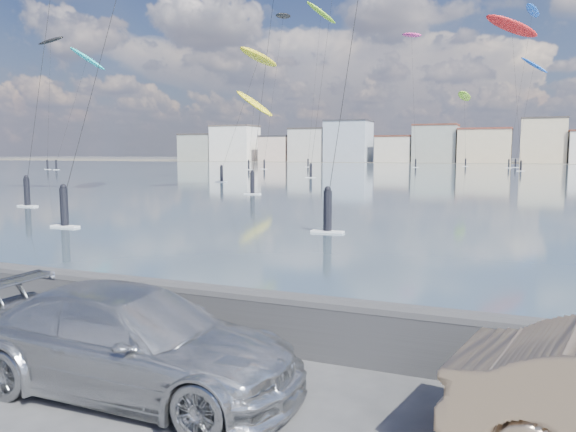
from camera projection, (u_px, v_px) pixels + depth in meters
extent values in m
plane|color=#333335|center=(108.00, 404.00, 7.65)|extent=(700.00, 700.00, 0.00)
cube|color=#34505F|center=(487.00, 173.00, 91.62)|extent=(500.00, 177.00, 0.00)
cube|color=#4C473D|center=(505.00, 162.00, 191.19)|extent=(500.00, 60.00, 0.00)
cube|color=#28282B|center=(209.00, 318.00, 10.07)|extent=(400.00, 0.35, 0.90)
cylinder|color=#28282B|center=(209.00, 293.00, 10.02)|extent=(400.00, 0.36, 0.36)
cube|color=gray|center=(200.00, 148.00, 220.42)|extent=(14.00, 11.00, 10.00)
cube|color=#383330|center=(200.00, 135.00, 219.82)|extent=(14.28, 11.22, 0.60)
cube|color=white|center=(235.00, 144.00, 214.35)|extent=(16.00, 12.00, 13.00)
cube|color=#4C423D|center=(235.00, 126.00, 213.58)|extent=(16.32, 12.24, 0.60)
cube|color=beige|center=(277.00, 149.00, 207.91)|extent=(11.00, 10.00, 9.00)
cube|color=#2D2D33|center=(277.00, 136.00, 207.37)|extent=(11.22, 10.20, 0.60)
cube|color=beige|center=(310.00, 146.00, 202.82)|extent=(13.00, 11.00, 11.50)
cube|color=#383330|center=(310.00, 129.00, 202.14)|extent=(13.26, 11.22, 0.60)
cube|color=#9EA8B7|center=(348.00, 142.00, 197.16)|extent=(15.00, 12.00, 14.00)
cube|color=#2D2D33|center=(349.00, 121.00, 196.33)|extent=(15.30, 12.24, 0.60)
cube|color=beige|center=(395.00, 150.00, 191.19)|extent=(12.00, 10.00, 8.50)
cube|color=#562D23|center=(395.00, 136.00, 190.67)|extent=(12.24, 10.20, 0.60)
cube|color=gray|center=(436.00, 144.00, 185.85)|extent=(14.00, 11.00, 12.00)
cube|color=#562D23|center=(436.00, 125.00, 185.13)|extent=(14.28, 11.22, 0.60)
cube|color=beige|center=(485.00, 146.00, 180.03)|extent=(16.00, 13.00, 10.50)
cube|color=brown|center=(486.00, 129.00, 179.40)|extent=(16.32, 13.26, 0.60)
cube|color=beige|center=(543.00, 141.00, 173.39)|extent=(13.00, 10.00, 13.50)
cube|color=#383330|center=(544.00, 118.00, 172.59)|extent=(13.26, 10.20, 0.60)
imported|color=#B4B6BA|center=(132.00, 341.00, 7.98)|extent=(5.13, 2.18, 1.48)
cube|color=white|center=(327.00, 232.00, 23.84)|extent=(1.40, 0.42, 0.08)
cylinder|color=black|center=(328.00, 211.00, 23.74)|extent=(0.36, 0.36, 1.70)
sphere|color=black|center=(328.00, 189.00, 23.64)|extent=(0.28, 0.28, 0.28)
ellipsoid|color=#8CD826|center=(321.00, 13.00, 134.55)|extent=(7.74, 6.36, 5.54)
cube|color=white|center=(308.00, 167.00, 128.83)|extent=(1.40, 0.42, 0.08)
cylinder|color=black|center=(308.00, 163.00, 128.73)|extent=(0.36, 0.36, 1.70)
sphere|color=black|center=(308.00, 159.00, 128.63)|extent=(0.28, 0.28, 0.28)
cylinder|color=black|center=(315.00, 85.00, 131.62)|extent=(0.74, 10.50, 35.45)
ellipsoid|color=black|center=(51.00, 41.00, 115.82)|extent=(7.64, 2.96, 2.34)
cube|color=white|center=(48.00, 169.00, 111.59)|extent=(1.40, 0.42, 0.08)
cylinder|color=black|center=(47.00, 165.00, 111.49)|extent=(0.36, 0.36, 1.70)
sphere|color=black|center=(47.00, 160.00, 111.39)|extent=(0.28, 0.28, 0.28)
cylinder|color=black|center=(49.00, 101.00, 113.64)|extent=(3.89, 6.29, 25.06)
cube|color=white|center=(311.00, 177.00, 74.95)|extent=(1.40, 0.42, 0.08)
cylinder|color=black|center=(311.00, 171.00, 74.84)|extent=(0.36, 0.36, 1.70)
sphere|color=black|center=(311.00, 164.00, 74.74)|extent=(0.28, 0.28, 0.28)
cylinder|color=black|center=(326.00, 51.00, 75.49)|extent=(1.88, 6.16, 31.39)
cube|color=white|center=(252.00, 194.00, 45.50)|extent=(1.40, 0.42, 0.08)
cylinder|color=black|center=(252.00, 183.00, 45.40)|extent=(0.36, 0.36, 1.70)
sphere|color=black|center=(252.00, 172.00, 45.30)|extent=(0.28, 0.28, 0.28)
ellipsoid|color=#19BFBF|center=(87.00, 59.00, 113.46)|extent=(8.48, 4.26, 5.90)
cube|color=white|center=(56.00, 170.00, 108.99)|extent=(1.40, 0.42, 0.08)
cylinder|color=black|center=(56.00, 165.00, 108.89)|extent=(0.36, 0.36, 1.70)
sphere|color=black|center=(56.00, 160.00, 108.79)|extent=(0.28, 0.28, 0.28)
cylinder|color=black|center=(72.00, 110.00, 111.16)|extent=(1.40, 8.20, 20.97)
ellipsoid|color=#E5338C|center=(412.00, 35.00, 130.75)|extent=(7.86, 10.38, 3.25)
cube|color=white|center=(415.00, 167.00, 126.27)|extent=(1.40, 0.42, 0.08)
cylinder|color=black|center=(416.00, 163.00, 126.17)|extent=(0.36, 0.36, 1.70)
sphere|color=black|center=(416.00, 159.00, 126.07)|extent=(0.28, 0.28, 0.28)
cylinder|color=black|center=(414.00, 97.00, 128.44)|extent=(3.00, 7.46, 29.33)
ellipsoid|color=blue|center=(533.00, 11.00, 130.31)|extent=(4.37, 8.89, 2.63)
cube|color=white|center=(509.00, 168.00, 122.02)|extent=(1.40, 0.42, 0.08)
cylinder|color=black|center=(509.00, 164.00, 121.92)|extent=(0.36, 0.36, 1.70)
sphere|color=black|center=(509.00, 159.00, 121.82)|extent=(0.28, 0.28, 0.28)
cylinder|color=black|center=(521.00, 84.00, 126.10)|extent=(3.47, 14.95, 34.88)
ellipsoid|color=red|center=(512.00, 26.00, 108.20)|extent=(10.91, 7.07, 5.99)
cube|color=white|center=(521.00, 171.00, 101.65)|extent=(1.40, 0.42, 0.08)
cylinder|color=black|center=(521.00, 166.00, 101.54)|extent=(0.36, 0.36, 1.70)
sphere|color=black|center=(521.00, 161.00, 101.44)|extent=(0.28, 0.28, 0.28)
cylinder|color=black|center=(516.00, 93.00, 104.85)|extent=(2.84, 9.41, 26.34)
ellipsoid|color=yellow|center=(259.00, 57.00, 72.20)|extent=(3.51, 10.43, 2.48)
cube|color=white|center=(222.00, 182.00, 64.21)|extent=(1.40, 0.42, 0.08)
cylinder|color=black|center=(222.00, 174.00, 64.11)|extent=(0.36, 0.36, 1.70)
sphere|color=black|center=(221.00, 166.00, 64.00)|extent=(0.28, 0.28, 0.28)
cylinder|color=black|center=(242.00, 111.00, 68.13)|extent=(0.19, 10.58, 14.28)
cube|color=white|center=(28.00, 206.00, 35.27)|extent=(1.40, 0.42, 0.08)
cylinder|color=black|center=(27.00, 192.00, 35.16)|extent=(0.36, 0.36, 1.70)
sphere|color=black|center=(26.00, 177.00, 35.06)|extent=(0.28, 0.28, 0.28)
cylinder|color=black|center=(43.00, 53.00, 37.87)|extent=(3.19, 6.87, 17.53)
cube|color=white|center=(65.00, 226.00, 25.56)|extent=(1.40, 0.42, 0.08)
cylinder|color=black|center=(64.00, 207.00, 25.45)|extent=(0.36, 0.36, 1.70)
sphere|color=black|center=(63.00, 187.00, 25.35)|extent=(0.28, 0.28, 0.28)
ellipsoid|color=#8CD826|center=(464.00, 96.00, 148.48)|extent=(3.90, 9.80, 2.99)
cube|color=white|center=(465.00, 166.00, 135.24)|extent=(1.40, 0.42, 0.08)
cylinder|color=black|center=(466.00, 162.00, 135.14)|extent=(0.36, 0.36, 1.70)
sphere|color=black|center=(466.00, 159.00, 135.04)|extent=(0.28, 0.28, 0.28)
cylinder|color=black|center=(465.00, 127.00, 141.79)|extent=(2.29, 15.76, 16.92)
ellipsoid|color=black|center=(283.00, 16.00, 115.97)|extent=(3.89, 9.09, 2.40)
cube|color=white|center=(264.00, 169.00, 113.12)|extent=(1.40, 0.42, 0.08)
cylinder|color=black|center=(264.00, 164.00, 113.01)|extent=(0.36, 0.36, 1.70)
sphere|color=black|center=(264.00, 160.00, 112.91)|extent=(0.28, 0.28, 0.28)
cylinder|color=black|center=(274.00, 88.00, 114.47)|extent=(1.10, 7.47, 30.18)
ellipsoid|color=blue|center=(534.00, 65.00, 135.67)|extent=(6.75, 3.42, 5.12)
cube|color=white|center=(515.00, 167.00, 125.89)|extent=(1.40, 0.42, 0.08)
cylinder|color=black|center=(515.00, 163.00, 125.79)|extent=(0.36, 0.36, 1.70)
sphere|color=black|center=(516.00, 159.00, 125.69)|extent=(0.28, 0.28, 0.28)
cylinder|color=black|center=(525.00, 112.00, 130.71)|extent=(3.07, 14.94, 23.11)
ellipsoid|color=yellow|center=(254.00, 103.00, 116.59)|extent=(9.04, 3.08, 6.56)
cube|color=white|center=(249.00, 170.00, 109.23)|extent=(1.40, 0.42, 0.08)
cylinder|color=black|center=(249.00, 165.00, 109.12)|extent=(0.36, 0.36, 1.70)
sphere|color=black|center=(249.00, 160.00, 109.02)|extent=(0.28, 0.28, 0.28)
cylinder|color=black|center=(252.00, 132.00, 112.84)|extent=(2.87, 8.54, 12.23)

